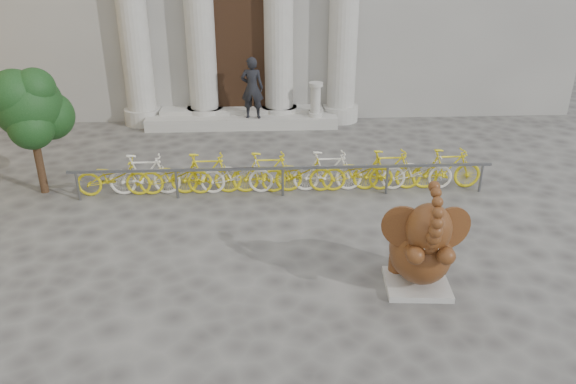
{
  "coord_description": "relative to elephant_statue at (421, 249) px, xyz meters",
  "views": [
    {
      "loc": [
        0.58,
        -7.89,
        5.59
      ],
      "look_at": [
        1.08,
        1.84,
        1.1
      ],
      "focal_mm": 35.0,
      "sensor_mm": 36.0,
      "label": 1
    }
  ],
  "objects": [
    {
      "name": "ground",
      "position": [
        -3.24,
        -0.13,
        -0.79
      ],
      "size": [
        80.0,
        80.0,
        0.0
      ],
      "primitive_type": "plane",
      "color": "#474442",
      "rests_on": "ground"
    },
    {
      "name": "entrance_steps",
      "position": [
        -3.24,
        9.27,
        -0.61
      ],
      "size": [
        6.0,
        1.2,
        0.36
      ],
      "primitive_type": "cube",
      "color": "#A8A59E",
      "rests_on": "ground"
    },
    {
      "name": "elephant_statue",
      "position": [
        0.0,
        0.0,
        0.0
      ],
      "size": [
        1.45,
        1.64,
        2.16
      ],
      "rotation": [
        0.0,
        0.0,
        -0.08
      ],
      "color": "#A8A59E",
      "rests_on": "ground"
    },
    {
      "name": "tree",
      "position": [
        -7.78,
        4.38,
        1.29
      ],
      "size": [
        1.71,
        1.56,
        2.98
      ],
      "color": "#332114",
      "rests_on": "ground"
    },
    {
      "name": "pedestrian",
      "position": [
        -2.89,
        8.92,
        0.52
      ],
      "size": [
        0.74,
        0.53,
        1.89
      ],
      "primitive_type": "imported",
      "rotation": [
        0.0,
        0.0,
        3.03
      ],
      "color": "black",
      "rests_on": "entrance_steps"
    },
    {
      "name": "balustrade_post",
      "position": [
        -0.92,
        8.97,
        0.07
      ],
      "size": [
        0.44,
        0.44,
        1.08
      ],
      "color": "#A8A59E",
      "rests_on": "entrance_steps"
    },
    {
      "name": "bike_rack",
      "position": [
        -2.18,
        4.14,
        -0.29
      ],
      "size": [
        9.77,
        0.53,
        1.0
      ],
      "color": "slate",
      "rests_on": "ground"
    }
  ]
}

